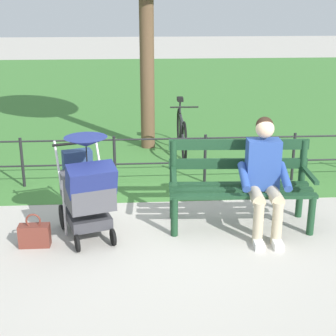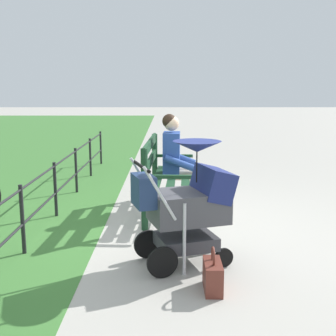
{
  "view_description": "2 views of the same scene",
  "coord_description": "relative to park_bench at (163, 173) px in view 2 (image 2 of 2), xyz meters",
  "views": [
    {
      "loc": [
        0.34,
        5.12,
        2.48
      ],
      "look_at": [
        -0.0,
        0.12,
        0.77
      ],
      "focal_mm": 53.41,
      "sensor_mm": 36.0,
      "label": 1
    },
    {
      "loc": [
        4.67,
        -0.05,
        1.63
      ],
      "look_at": [
        0.18,
        -0.05,
        0.78
      ],
      "focal_mm": 46.08,
      "sensor_mm": 36.0,
      "label": 2
    }
  ],
  "objects": [
    {
      "name": "handbag",
      "position": [
        2.25,
        0.43,
        -0.4
      ],
      "size": [
        0.32,
        0.14,
        0.37
      ],
      "color": "brown",
      "rests_on": "ground"
    },
    {
      "name": "ground_plane",
      "position": [
        0.83,
        0.12,
        -0.53
      ],
      "size": [
        60.0,
        60.0,
        0.0
      ],
      "primitive_type": "plane",
      "color": "#ADA89E"
    },
    {
      "name": "person_on_bench",
      "position": [
        -0.22,
        0.22,
        0.15
      ],
      "size": [
        0.55,
        0.74,
        1.28
      ],
      "color": "tan",
      "rests_on": "ground"
    },
    {
      "name": "park_bench",
      "position": [
        0.0,
        0.0,
        0.0
      ],
      "size": [
        1.62,
        0.67,
        0.96
      ],
      "color": "#193D23",
      "rests_on": "ground"
    },
    {
      "name": "park_fence",
      "position": [
        0.33,
        -1.36,
        -0.1
      ],
      "size": [
        8.82,
        0.04,
        0.7
      ],
      "color": "black",
      "rests_on": "ground"
    },
    {
      "name": "stroller",
      "position": [
        1.69,
        0.26,
        0.07
      ],
      "size": [
        0.74,
        0.99,
        1.15
      ],
      "color": "black",
      "rests_on": "ground"
    }
  ]
}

